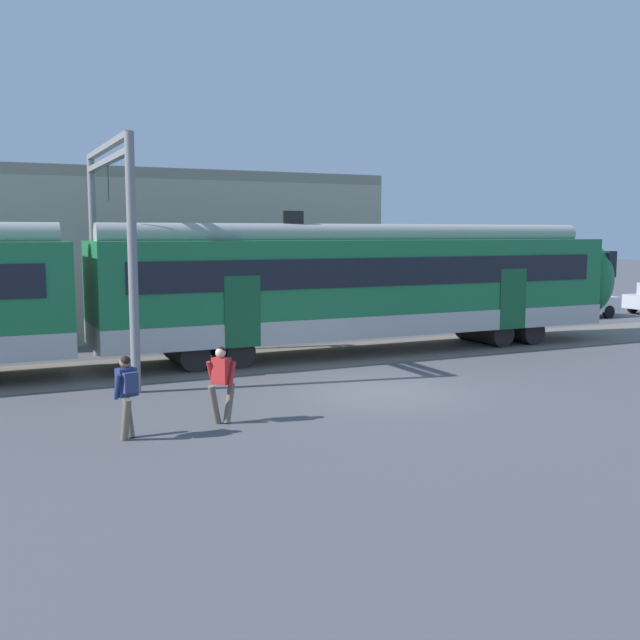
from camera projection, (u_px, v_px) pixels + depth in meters
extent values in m
plane|color=#515156|center=(382.00, 392.00, 19.05)|extent=(160.00, 160.00, 0.00)
cube|color=slate|center=(19.00, 379.00, 20.80)|extent=(80.00, 4.40, 0.01)
cube|color=#B7B7B2|center=(367.00, 321.00, 25.31)|extent=(18.00, 3.06, 0.70)
cube|color=#1E7542|center=(367.00, 276.00, 25.13)|extent=(18.00, 3.00, 2.40)
cube|color=black|center=(390.00, 272.00, 23.74)|extent=(16.56, 0.03, 0.90)
cube|color=#165731|center=(513.00, 299.00, 25.94)|extent=(1.10, 0.04, 2.10)
cube|color=#165731|center=(243.00, 312.00, 21.77)|extent=(1.10, 0.04, 2.10)
cylinder|color=#9C9C97|center=(367.00, 234.00, 24.96)|extent=(17.64, 0.70, 0.70)
cube|color=black|center=(293.00, 217.00, 23.76)|extent=(0.70, 0.12, 0.40)
cylinder|color=black|center=(514.00, 329.00, 28.02)|extent=(0.90, 2.40, 0.90)
cylinder|color=black|center=(483.00, 331.00, 27.43)|extent=(0.90, 2.40, 0.90)
cylinder|color=black|center=(229.00, 348.00, 23.32)|extent=(0.90, 2.40, 0.90)
cylinder|color=black|center=(185.00, 351.00, 22.73)|extent=(0.90, 2.40, 0.90)
ellipsoid|color=#1E7542|center=(582.00, 279.00, 29.19)|extent=(1.80, 2.85, 2.95)
cube|color=black|center=(589.00, 263.00, 29.27)|extent=(0.40, 2.40, 1.00)
cylinder|color=#6B6051|center=(128.00, 416.00, 14.85)|extent=(0.23, 0.38, 0.87)
cylinder|color=#6B6051|center=(126.00, 420.00, 14.52)|extent=(0.23, 0.38, 0.87)
cube|color=navy|center=(126.00, 382.00, 14.60)|extent=(0.41, 0.32, 0.56)
cylinder|color=navy|center=(117.00, 387.00, 14.41)|extent=(0.15, 0.26, 0.52)
cylinder|color=navy|center=(135.00, 383.00, 14.81)|extent=(0.15, 0.26, 0.52)
sphere|color=#9E7051|center=(125.00, 362.00, 14.57)|extent=(0.22, 0.22, 0.22)
sphere|color=black|center=(125.00, 361.00, 14.55)|extent=(0.20, 0.20, 0.20)
cube|color=navy|center=(130.00, 383.00, 14.46)|extent=(0.31, 0.22, 0.40)
cylinder|color=#6B6051|center=(214.00, 405.00, 15.80)|extent=(0.37, 0.33, 0.87)
cylinder|color=#6B6051|center=(229.00, 403.00, 15.96)|extent=(0.37, 0.33, 0.87)
cube|color=red|center=(221.00, 371.00, 15.80)|extent=(0.41, 0.43, 0.56)
cylinder|color=red|center=(232.00, 373.00, 15.77)|extent=(0.25, 0.22, 0.52)
cylinder|color=red|center=(211.00, 373.00, 15.84)|extent=(0.25, 0.22, 0.52)
sphere|color=beige|center=(221.00, 353.00, 15.74)|extent=(0.22, 0.22, 0.22)
sphere|color=black|center=(221.00, 351.00, 15.75)|extent=(0.20, 0.20, 0.20)
cube|color=silver|center=(577.00, 304.00, 35.55)|extent=(4.00, 1.64, 0.68)
cube|color=silver|center=(575.00, 292.00, 35.42)|extent=(1.90, 1.44, 0.56)
cube|color=black|center=(590.00, 292.00, 35.82)|extent=(0.12, 1.37, 0.48)
cylinder|color=black|center=(584.00, 309.00, 36.82)|extent=(0.60, 0.20, 0.60)
cylinder|color=black|center=(608.00, 312.00, 35.42)|extent=(0.60, 0.20, 0.60)
cylinder|color=black|center=(545.00, 311.00, 35.77)|extent=(0.60, 0.20, 0.60)
cylinder|color=black|center=(568.00, 314.00, 34.37)|extent=(0.60, 0.20, 0.60)
cylinder|color=black|center=(633.00, 307.00, 37.66)|extent=(0.60, 0.21, 0.60)
cylinder|color=gray|center=(133.00, 265.00, 18.63)|extent=(0.24, 0.24, 6.50)
cylinder|color=gray|center=(94.00, 257.00, 24.39)|extent=(0.24, 0.24, 6.50)
cube|color=gray|center=(107.00, 147.00, 21.14)|extent=(0.20, 6.40, 0.16)
cube|color=gray|center=(107.00, 161.00, 21.18)|extent=(0.20, 6.40, 0.16)
cylinder|color=black|center=(108.00, 183.00, 21.25)|extent=(0.03, 0.03, 1.00)
cube|color=#B2A899|center=(120.00, 259.00, 29.41)|extent=(20.67, 5.00, 6.00)
cube|color=gray|center=(118.00, 177.00, 29.04)|extent=(20.67, 5.00, 0.40)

